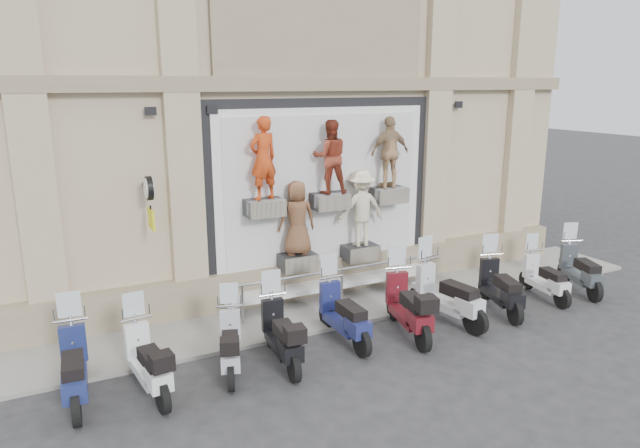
{
  "coord_description": "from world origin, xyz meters",
  "views": [
    {
      "loc": [
        -5.71,
        -8.41,
        4.87
      ],
      "look_at": [
        -0.59,
        1.9,
        2.01
      ],
      "focal_mm": 32.0,
      "sensor_mm": 36.0,
      "label": 1
    }
  ],
  "objects_px": {
    "scooter_e": "(344,303)",
    "guard_rail": "(342,288)",
    "scooter_h": "(501,277)",
    "scooter_j": "(581,260)",
    "scooter_f": "(409,294)",
    "scooter_b": "(147,349)",
    "scooter_c": "(230,334)",
    "scooter_a": "(73,354)",
    "scooter_d": "(281,323)",
    "scooter_i": "(546,269)",
    "scooter_g": "(448,284)",
    "clock_sign_bracket": "(149,196)"
  },
  "relations": [
    {
      "from": "scooter_b",
      "to": "scooter_c",
      "type": "bearing_deg",
      "value": -2.9
    },
    {
      "from": "scooter_a",
      "to": "scooter_h",
      "type": "distance_m",
      "value": 8.55
    },
    {
      "from": "scooter_f",
      "to": "scooter_c",
      "type": "bearing_deg",
      "value": -169.14
    },
    {
      "from": "scooter_h",
      "to": "scooter_f",
      "type": "bearing_deg",
      "value": -160.67
    },
    {
      "from": "scooter_h",
      "to": "scooter_j",
      "type": "height_order",
      "value": "scooter_h"
    },
    {
      "from": "scooter_f",
      "to": "scooter_i",
      "type": "xyz_separation_m",
      "value": [
        3.96,
        0.21,
        -0.14
      ]
    },
    {
      "from": "scooter_a",
      "to": "scooter_b",
      "type": "xyz_separation_m",
      "value": [
        1.07,
        -0.26,
        -0.04
      ]
    },
    {
      "from": "scooter_h",
      "to": "scooter_a",
      "type": "bearing_deg",
      "value": -163.87
    },
    {
      "from": "scooter_h",
      "to": "scooter_i",
      "type": "height_order",
      "value": "scooter_h"
    },
    {
      "from": "guard_rail",
      "to": "scooter_j",
      "type": "relative_size",
      "value": 2.66
    },
    {
      "from": "guard_rail",
      "to": "scooter_c",
      "type": "relative_size",
      "value": 2.9
    },
    {
      "from": "scooter_d",
      "to": "scooter_f",
      "type": "bearing_deg",
      "value": 5.85
    },
    {
      "from": "clock_sign_bracket",
      "to": "scooter_h",
      "type": "bearing_deg",
      "value": -17.57
    },
    {
      "from": "scooter_b",
      "to": "scooter_e",
      "type": "relative_size",
      "value": 0.96
    },
    {
      "from": "scooter_e",
      "to": "guard_rail",
      "type": "bearing_deg",
      "value": 63.14
    },
    {
      "from": "clock_sign_bracket",
      "to": "scooter_g",
      "type": "bearing_deg",
      "value": -21.13
    },
    {
      "from": "scooter_f",
      "to": "scooter_e",
      "type": "bearing_deg",
      "value": 179.87
    },
    {
      "from": "scooter_f",
      "to": "scooter_g",
      "type": "height_order",
      "value": "scooter_g"
    },
    {
      "from": "scooter_f",
      "to": "scooter_h",
      "type": "xyz_separation_m",
      "value": [
        2.48,
        0.08,
        -0.05
      ]
    },
    {
      "from": "scooter_d",
      "to": "scooter_e",
      "type": "xyz_separation_m",
      "value": [
        1.41,
        0.29,
        0.02
      ]
    },
    {
      "from": "scooter_c",
      "to": "scooter_h",
      "type": "bearing_deg",
      "value": 17.39
    },
    {
      "from": "clock_sign_bracket",
      "to": "scooter_f",
      "type": "distance_m",
      "value": 5.33
    },
    {
      "from": "scooter_b",
      "to": "scooter_i",
      "type": "distance_m",
      "value": 8.96
    },
    {
      "from": "clock_sign_bracket",
      "to": "scooter_g",
      "type": "relative_size",
      "value": 0.49
    },
    {
      "from": "scooter_i",
      "to": "scooter_j",
      "type": "relative_size",
      "value": 0.92
    },
    {
      "from": "scooter_e",
      "to": "clock_sign_bracket",
      "type": "bearing_deg",
      "value": 148.27
    },
    {
      "from": "scooter_a",
      "to": "scooter_j",
      "type": "height_order",
      "value": "scooter_a"
    },
    {
      "from": "scooter_i",
      "to": "guard_rail",
      "type": "bearing_deg",
      "value": 170.57
    },
    {
      "from": "scooter_h",
      "to": "scooter_j",
      "type": "bearing_deg",
      "value": 19.9
    },
    {
      "from": "scooter_b",
      "to": "scooter_c",
      "type": "relative_size",
      "value": 1.08
    },
    {
      "from": "clock_sign_bracket",
      "to": "scooter_i",
      "type": "height_order",
      "value": "clock_sign_bracket"
    },
    {
      "from": "scooter_a",
      "to": "scooter_e",
      "type": "distance_m",
      "value": 4.78
    },
    {
      "from": "scooter_b",
      "to": "scooter_d",
      "type": "height_order",
      "value": "scooter_d"
    },
    {
      "from": "guard_rail",
      "to": "scooter_j",
      "type": "xyz_separation_m",
      "value": [
        5.6,
        -1.61,
        0.31
      ]
    },
    {
      "from": "scooter_e",
      "to": "scooter_j",
      "type": "relative_size",
      "value": 1.03
    },
    {
      "from": "scooter_c",
      "to": "scooter_b",
      "type": "bearing_deg",
      "value": -158.67
    },
    {
      "from": "scooter_f",
      "to": "scooter_b",
      "type": "bearing_deg",
      "value": -167.62
    },
    {
      "from": "scooter_b",
      "to": "scooter_e",
      "type": "bearing_deg",
      "value": -2.41
    },
    {
      "from": "scooter_c",
      "to": "scooter_g",
      "type": "relative_size",
      "value": 0.83
    },
    {
      "from": "scooter_a",
      "to": "scooter_c",
      "type": "height_order",
      "value": "scooter_a"
    },
    {
      "from": "scooter_a",
      "to": "scooter_d",
      "type": "xyz_separation_m",
      "value": [
        3.37,
        -0.28,
        -0.02
      ]
    },
    {
      "from": "scooter_a",
      "to": "scooter_j",
      "type": "xyz_separation_m",
      "value": [
        11.16,
        -0.1,
        -0.03
      ]
    },
    {
      "from": "scooter_h",
      "to": "scooter_j",
      "type": "xyz_separation_m",
      "value": [
        2.61,
        0.11,
        -0.02
      ]
    },
    {
      "from": "scooter_h",
      "to": "scooter_i",
      "type": "bearing_deg",
      "value": 22.77
    },
    {
      "from": "scooter_c",
      "to": "scooter_i",
      "type": "xyz_separation_m",
      "value": [
        7.56,
        0.1,
        -0.0
      ]
    },
    {
      "from": "guard_rail",
      "to": "scooter_e",
      "type": "bearing_deg",
      "value": -117.27
    },
    {
      "from": "scooter_e",
      "to": "scooter_j",
      "type": "xyz_separation_m",
      "value": [
        6.38,
        -0.11,
        -0.02
      ]
    },
    {
      "from": "clock_sign_bracket",
      "to": "scooter_e",
      "type": "bearing_deg",
      "value": -32.14
    },
    {
      "from": "scooter_e",
      "to": "scooter_f",
      "type": "height_order",
      "value": "scooter_f"
    },
    {
      "from": "scooter_a",
      "to": "scooter_e",
      "type": "xyz_separation_m",
      "value": [
        4.78,
        0.0,
        -0.01
      ]
    }
  ]
}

